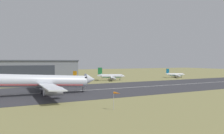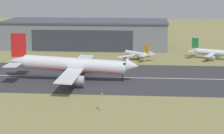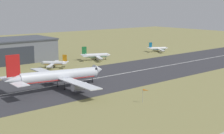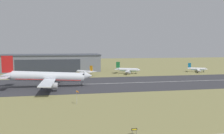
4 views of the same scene
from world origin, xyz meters
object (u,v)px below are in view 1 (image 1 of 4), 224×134
windsock_pole (117,94)px  airplane_parked_east (111,76)px  airplane_parked_west (175,75)px  airplane_parked_centre (65,79)px  airplane_landing (41,82)px

windsock_pole → airplane_parked_east: bearing=64.7°
airplane_parked_east → airplane_parked_west: bearing=0.2°
windsock_pole → airplane_parked_centre: bearing=85.5°
airplane_parked_east → windsock_pole: airplane_parked_east is taller
airplane_parked_west → windsock_pole: bearing=-139.4°
airplane_parked_east → windsock_pole: (-41.80, -88.32, 1.72)m
airplane_parked_centre → windsock_pole: (-6.51, -82.70, 2.03)m
airplane_landing → windsock_pole: 41.34m
airplane_landing → airplane_parked_east: 75.34m
airplane_parked_centre → airplane_parked_east: 35.73m
airplane_parked_east → windsock_pole: 97.73m
airplane_landing → airplane_parked_west: bearing=22.9°
airplane_parked_centre → airplane_parked_east: airplane_parked_east is taller
airplane_landing → airplane_parked_east: size_ratio=2.46×
airplane_parked_centre → windsock_pole: airplane_parked_centre is taller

